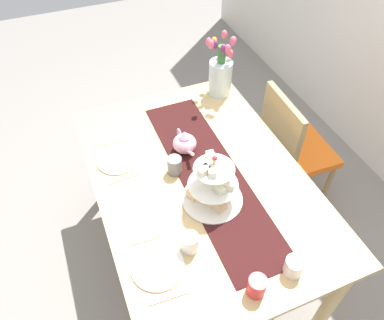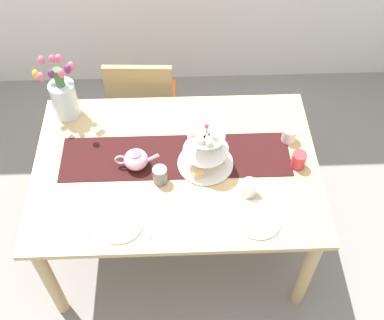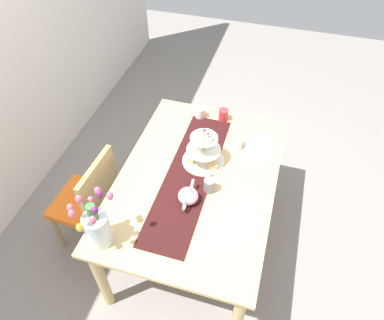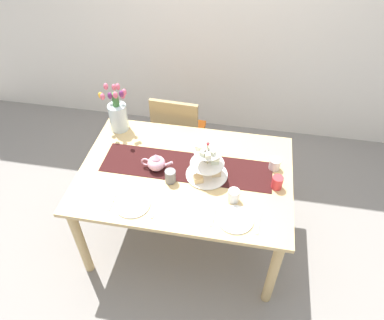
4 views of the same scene
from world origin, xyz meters
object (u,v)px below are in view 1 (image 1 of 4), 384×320
(tiered_cake_stand, at_px, (213,187))
(tulip_vase, at_px, (221,73))
(knife_left, at_px, (125,178))
(dining_table, at_px, (199,189))
(cream_jug, at_px, (294,266))
(knife_right, at_px, (169,298))
(mug_white_text, at_px, (190,243))
(dinner_plate_right, at_px, (158,266))
(dinner_plate_left, at_px, (118,159))
(mug_grey, at_px, (175,165))
(fork_right, at_px, (147,239))
(teapot, at_px, (185,143))
(mug_orange, at_px, (257,286))
(fork_left, at_px, (111,142))
(chair_left, at_px, (291,147))

(tiered_cake_stand, bearing_deg, tulip_vase, 152.64)
(knife_left, bearing_deg, tulip_vase, 122.50)
(dining_table, distance_m, cream_jug, 0.67)
(knife_right, xyz_separation_m, mug_white_text, (-0.18, 0.16, 0.04))
(tiered_cake_stand, height_order, dinner_plate_right, tiered_cake_stand)
(dinner_plate_left, height_order, mug_grey, mug_grey)
(tulip_vase, xyz_separation_m, cream_jug, (1.26, -0.25, -0.11))
(tulip_vase, distance_m, mug_grey, 0.75)
(cream_jug, distance_m, dinner_plate_left, 1.05)
(dining_table, distance_m, fork_right, 0.45)
(dining_table, distance_m, tulip_vase, 0.79)
(knife_left, relative_size, dinner_plate_right, 0.74)
(teapot, xyz_separation_m, mug_white_text, (0.58, -0.20, -0.01))
(dinner_plate_right, distance_m, mug_orange, 0.42)
(tiered_cake_stand, distance_m, knife_right, 0.54)
(tulip_vase, bearing_deg, mug_orange, -18.88)
(dining_table, distance_m, mug_grey, 0.20)
(teapot, xyz_separation_m, cream_jug, (0.84, 0.16, -0.02))
(tulip_vase, distance_m, fork_right, 1.18)
(fork_left, height_order, mug_grey, mug_grey)
(tiered_cake_stand, distance_m, mug_white_text, 0.30)
(dining_table, height_order, knife_right, knife_right)
(tiered_cake_stand, relative_size, fork_left, 2.03)
(chair_left, distance_m, dinner_plate_right, 1.30)
(dinner_plate_right, bearing_deg, mug_grey, 151.92)
(chair_left, height_order, fork_right, chair_left)
(knife_left, relative_size, fork_right, 1.13)
(dinner_plate_left, relative_size, mug_grey, 2.42)
(tiered_cake_stand, xyz_separation_m, mug_orange, (0.49, -0.03, -0.05))
(chair_left, xyz_separation_m, dinner_plate_right, (0.62, -1.12, 0.26))
(cream_jug, height_order, dinner_plate_right, cream_jug)
(chair_left, height_order, mug_grey, chair_left)
(dinner_plate_left, distance_m, mug_orange, 0.99)
(tulip_vase, xyz_separation_m, knife_left, (0.49, -0.77, -0.15))
(chair_left, relative_size, cream_jug, 10.71)
(tulip_vase, relative_size, cream_jug, 4.95)
(tiered_cake_stand, height_order, mug_white_text, tiered_cake_stand)
(dining_table, relative_size, mug_orange, 16.13)
(chair_left, distance_m, cream_jug, 1.08)
(teapot, relative_size, fork_left, 1.59)
(chair_left, height_order, fork_left, chair_left)
(teapot, relative_size, knife_left, 1.40)
(fork_left, bearing_deg, mug_grey, 36.76)
(dining_table, xyz_separation_m, chair_left, (-0.22, 0.75, -0.16))
(chair_left, distance_m, fork_left, 1.17)
(fork_left, bearing_deg, knife_right, 0.00)
(cream_jug, height_order, knife_left, cream_jug)
(chair_left, xyz_separation_m, tulip_vase, (-0.41, -0.35, 0.41))
(chair_left, bearing_deg, knife_left, -85.84)
(chair_left, distance_m, knife_left, 1.15)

